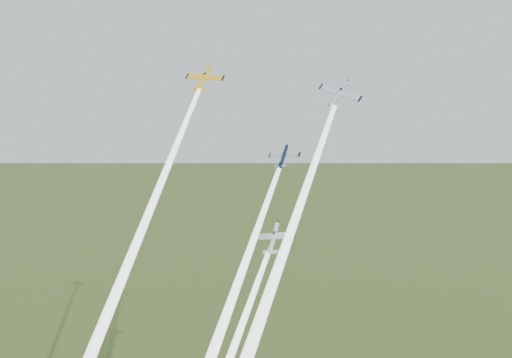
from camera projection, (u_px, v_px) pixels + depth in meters
The scene contains 7 objects.
plane_yellow at pixel (204, 78), 130.46m from camera, with size 8.46×8.39×1.32m, color #EEA914, non-canonical shape.
smoke_trail_yellow at pixel (131, 256), 107.27m from camera, with size 2.29×2.29×77.57m, color white, non-canonical shape.
plane_navy at pixel (284, 156), 126.36m from camera, with size 6.75×6.70×1.06m, color black, non-canonical shape.
smoke_trail_navy at pixel (231, 301), 109.47m from camera, with size 2.29×2.29×57.61m, color white, non-canonical shape.
plane_silver_right at pixel (339, 94), 120.66m from camera, with size 8.56×8.49×1.34m, color silver, non-canonical shape.
smoke_trail_silver_right at pixel (283, 254), 102.29m from camera, with size 2.29×2.29×64.34m, color white, non-canonical shape.
plane_silver_low at pixel (274, 238), 118.03m from camera, with size 8.40×8.33×1.32m, color silver, non-canonical shape.
Camera 1 is at (38.70, -117.71, 107.80)m, focal length 45.00 mm.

